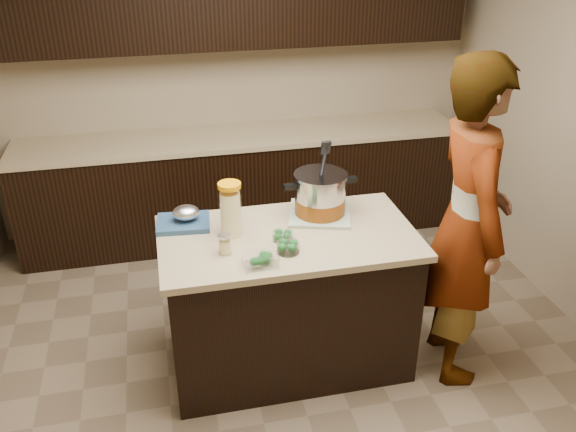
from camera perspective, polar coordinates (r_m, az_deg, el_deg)
name	(u,v)px	position (r m, az deg, el deg)	size (l,w,h in m)	color
ground_plane	(288,358)	(3.97, 0.00, -13.15)	(4.00, 4.00, 0.00)	brown
room_shell	(288,94)	(3.13, 0.00, 11.33)	(4.04, 4.04, 2.72)	tan
back_cabinets	(241,128)	(5.00, -4.45, 8.24)	(3.60, 0.63, 2.33)	black
island	(288,300)	(3.69, 0.00, -7.83)	(1.46, 0.81, 0.90)	black
dish_towel	(320,214)	(3.66, 2.99, 0.23)	(0.36, 0.36, 0.02)	#5B7D54
stock_pot	(320,196)	(3.61, 3.03, 1.86)	(0.45, 0.33, 0.45)	#B7B7BC
lemonade_pitcher	(231,211)	(3.41, -5.40, 0.46)	(0.16, 0.16, 0.31)	#EDDB90
mason_jar	(225,245)	(3.27, -5.92, -2.68)	(0.08, 0.08, 0.12)	#EDDB90
broccoli_tub_left	(283,236)	(3.39, -0.50, -1.89)	(0.13, 0.13, 0.05)	silver
broccoli_tub_right	(288,248)	(3.27, 0.00, -2.98)	(0.14, 0.14, 0.06)	silver
broccoli_tub_rect	(260,260)	(3.16, -2.61, -4.14)	(0.19, 0.14, 0.06)	silver
blue_tray	(184,219)	(3.58, -9.66, -0.28)	(0.32, 0.27, 0.12)	navy
person	(467,225)	(3.56, 16.42, -0.77)	(0.71, 0.46, 1.94)	gray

